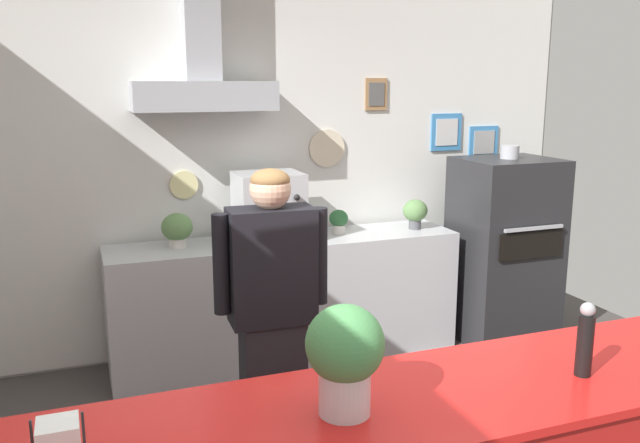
% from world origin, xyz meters
% --- Properties ---
extents(back_wall_assembly, '(5.20, 2.95, 3.01)m').
position_xyz_m(back_wall_assembly, '(-0.02, 2.40, 1.60)').
color(back_wall_assembly, '#9E9E99').
rests_on(back_wall_assembly, ground_plane).
extents(back_prep_counter, '(2.54, 0.55, 0.90)m').
position_xyz_m(back_prep_counter, '(0.13, 2.16, 0.45)').
color(back_prep_counter, '#B7BABF').
rests_on(back_prep_counter, ground_plane).
extents(pizza_oven, '(0.72, 0.66, 1.54)m').
position_xyz_m(pizza_oven, '(1.84, 1.95, 0.72)').
color(pizza_oven, '#232326').
rests_on(pizza_oven, ground_plane).
extents(shop_worker, '(0.58, 0.24, 1.61)m').
position_xyz_m(shop_worker, '(-0.38, 0.80, 0.87)').
color(shop_worker, '#232328').
rests_on(shop_worker, ground_plane).
extents(espresso_machine, '(0.46, 0.48, 0.49)m').
position_xyz_m(espresso_machine, '(-0.01, 2.13, 1.14)').
color(espresso_machine, '#B7BABF').
rests_on(espresso_machine, back_prep_counter).
extents(potted_basil, '(0.14, 0.14, 0.18)m').
position_xyz_m(potted_basil, '(0.54, 2.19, 1.00)').
color(potted_basil, beige).
rests_on(potted_basil, back_prep_counter).
extents(potted_rosemary, '(0.16, 0.16, 0.21)m').
position_xyz_m(potted_rosemary, '(-0.34, 2.13, 1.02)').
color(potted_rosemary, beige).
rests_on(potted_rosemary, back_prep_counter).
extents(potted_oregano, '(0.21, 0.21, 0.24)m').
position_xyz_m(potted_oregano, '(-0.64, 2.19, 1.04)').
color(potted_oregano, beige).
rests_on(potted_oregano, back_prep_counter).
extents(potted_thyme, '(0.19, 0.19, 0.23)m').
position_xyz_m(potted_thyme, '(1.15, 2.13, 1.04)').
color(potted_thyme, '#4C4C51').
rests_on(potted_thyme, back_prep_counter).
extents(napkin_holder, '(0.14, 0.13, 0.13)m').
position_xyz_m(napkin_holder, '(-1.36, -0.50, 1.07)').
color(napkin_holder, '#262628').
rests_on(napkin_holder, service_counter).
extents(pepper_grinder, '(0.06, 0.06, 0.27)m').
position_xyz_m(pepper_grinder, '(0.34, -0.57, 1.15)').
color(pepper_grinder, black).
rests_on(pepper_grinder, service_counter).
extents(basil_vase, '(0.24, 0.24, 0.35)m').
position_xyz_m(basil_vase, '(-0.54, -0.52, 1.20)').
color(basil_vase, silver).
rests_on(basil_vase, service_counter).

